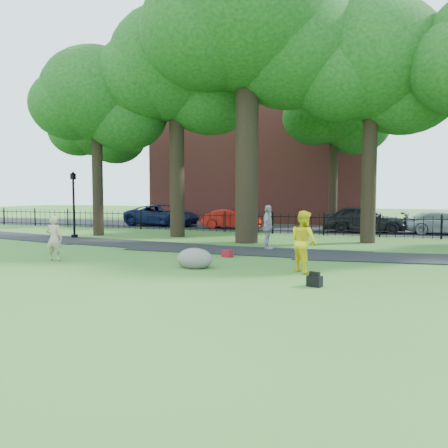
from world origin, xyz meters
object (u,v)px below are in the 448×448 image
at_px(woman, 54,238).
at_px(lamppost, 74,205).
at_px(boulder, 195,257).
at_px(red_sedan, 232,219).
at_px(man, 304,242).
at_px(big_tree, 251,28).

bearing_deg(woman, lamppost, -69.64).
bearing_deg(boulder, lamppost, 147.74).
bearing_deg(red_sedan, lamppost, 142.35).
distance_m(woman, lamppost, 8.20).
relative_size(woman, lamppost, 0.45).
bearing_deg(boulder, red_sedan, 105.35).
relative_size(man, boulder, 1.58).
bearing_deg(woman, big_tree, -135.46).
bearing_deg(woman, man, 170.81).
bearing_deg(man, woman, 50.13).
bearing_deg(woman, red_sedan, -108.77).
xyz_separation_m(man, red_sedan, (-7.56, 14.68, -0.28)).
distance_m(big_tree, man, 12.30).
xyz_separation_m(woman, red_sedan, (1.13, 15.50, -0.14)).
relative_size(woman, red_sedan, 0.40).
height_order(woman, red_sedan, woman).
bearing_deg(woman, boulder, 169.75).
height_order(man, lamppost, lamppost).
relative_size(woman, man, 0.85).
bearing_deg(man, lamppost, 21.05).
height_order(man, boulder, man).
distance_m(big_tree, red_sedan, 12.65).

